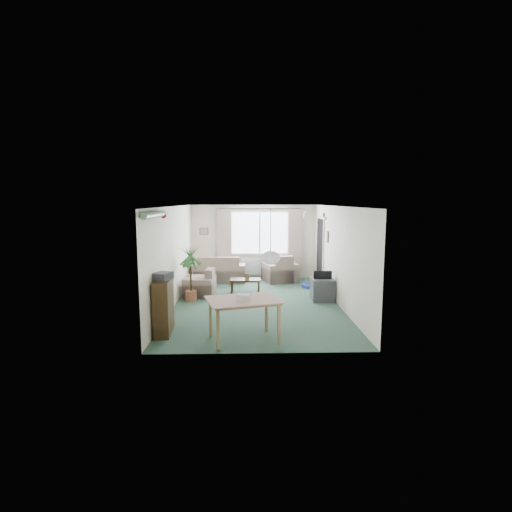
{
  "coord_description": "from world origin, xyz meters",
  "views": [
    {
      "loc": [
        -0.27,
        -9.63,
        2.54
      ],
      "look_at": [
        0.0,
        0.3,
        1.15
      ],
      "focal_mm": 28.0,
      "sensor_mm": 36.0,
      "label": 1
    }
  ],
  "objects_px": {
    "sofa": "(219,269)",
    "armchair_left": "(199,282)",
    "bookshelf": "(164,306)",
    "armchair_corner": "(280,268)",
    "houseplant": "(191,273)",
    "pet_bed": "(310,286)",
    "dining_table": "(244,320)",
    "coffee_table": "(245,286)",
    "tv_cube": "(322,290)"
  },
  "relations": [
    {
      "from": "armchair_left",
      "to": "bookshelf",
      "type": "height_order",
      "value": "bookshelf"
    },
    {
      "from": "bookshelf",
      "to": "coffee_table",
      "type": "bearing_deg",
      "value": 62.17
    },
    {
      "from": "armchair_left",
      "to": "houseplant",
      "type": "relative_size",
      "value": 0.57
    },
    {
      "from": "armchair_left",
      "to": "coffee_table",
      "type": "distance_m",
      "value": 1.28
    },
    {
      "from": "dining_table",
      "to": "tv_cube",
      "type": "height_order",
      "value": "dining_table"
    },
    {
      "from": "houseplant",
      "to": "armchair_corner",
      "type": "bearing_deg",
      "value": 44.53
    },
    {
      "from": "coffee_table",
      "to": "bookshelf",
      "type": "height_order",
      "value": "bookshelf"
    },
    {
      "from": "bookshelf",
      "to": "tv_cube",
      "type": "bearing_deg",
      "value": 31.82
    },
    {
      "from": "sofa",
      "to": "armchair_left",
      "type": "distance_m",
      "value": 1.91
    },
    {
      "from": "coffee_table",
      "to": "tv_cube",
      "type": "xyz_separation_m",
      "value": [
        1.97,
        -0.92,
        0.09
      ]
    },
    {
      "from": "bookshelf",
      "to": "dining_table",
      "type": "bearing_deg",
      "value": -19.02
    },
    {
      "from": "houseplant",
      "to": "pet_bed",
      "type": "bearing_deg",
      "value": 24.53
    },
    {
      "from": "armchair_left",
      "to": "tv_cube",
      "type": "xyz_separation_m",
      "value": [
        3.2,
        -0.59,
        -0.09
      ]
    },
    {
      "from": "sofa",
      "to": "tv_cube",
      "type": "relative_size",
      "value": 2.7
    },
    {
      "from": "sofa",
      "to": "armchair_corner",
      "type": "distance_m",
      "value": 1.91
    },
    {
      "from": "bookshelf",
      "to": "dining_table",
      "type": "relative_size",
      "value": 0.88
    },
    {
      "from": "sofa",
      "to": "dining_table",
      "type": "height_order",
      "value": "sofa"
    },
    {
      "from": "houseplant",
      "to": "pet_bed",
      "type": "relative_size",
      "value": 2.77
    },
    {
      "from": "houseplant",
      "to": "tv_cube",
      "type": "bearing_deg",
      "value": -0.08
    },
    {
      "from": "armchair_corner",
      "to": "houseplant",
      "type": "distance_m",
      "value": 3.47
    },
    {
      "from": "sofa",
      "to": "houseplant",
      "type": "bearing_deg",
      "value": 77.53
    },
    {
      "from": "houseplant",
      "to": "dining_table",
      "type": "xyz_separation_m",
      "value": [
        1.35,
        -2.9,
        -0.35
      ]
    },
    {
      "from": "tv_cube",
      "to": "houseplant",
      "type": "bearing_deg",
      "value": -178.9
    },
    {
      "from": "dining_table",
      "to": "tv_cube",
      "type": "distance_m",
      "value": 3.52
    },
    {
      "from": "dining_table",
      "to": "pet_bed",
      "type": "xyz_separation_m",
      "value": [
        1.94,
        4.4,
        -0.32
      ]
    },
    {
      "from": "armchair_corner",
      "to": "tv_cube",
      "type": "xyz_separation_m",
      "value": [
        0.89,
        -2.43,
        -0.15
      ]
    },
    {
      "from": "sofa",
      "to": "pet_bed",
      "type": "relative_size",
      "value": 3.16
    },
    {
      "from": "armchair_left",
      "to": "dining_table",
      "type": "relative_size",
      "value": 0.68
    },
    {
      "from": "houseplant",
      "to": "pet_bed",
      "type": "distance_m",
      "value": 3.68
    },
    {
      "from": "sofa",
      "to": "coffee_table",
      "type": "bearing_deg",
      "value": 118.58
    },
    {
      "from": "armchair_corner",
      "to": "armchair_left",
      "type": "height_order",
      "value": "armchair_corner"
    },
    {
      "from": "sofa",
      "to": "tv_cube",
      "type": "bearing_deg",
      "value": 138.98
    },
    {
      "from": "armchair_corner",
      "to": "tv_cube",
      "type": "height_order",
      "value": "armchair_corner"
    },
    {
      "from": "houseplant",
      "to": "bookshelf",
      "type": "bearing_deg",
      "value": -94.42
    },
    {
      "from": "bookshelf",
      "to": "tv_cube",
      "type": "distance_m",
      "value": 4.31
    },
    {
      "from": "coffee_table",
      "to": "bookshelf",
      "type": "relative_size",
      "value": 0.79
    },
    {
      "from": "armchair_corner",
      "to": "coffee_table",
      "type": "height_order",
      "value": "armchair_corner"
    },
    {
      "from": "armchair_left",
      "to": "pet_bed",
      "type": "bearing_deg",
      "value": 111.16
    },
    {
      "from": "bookshelf",
      "to": "tv_cube",
      "type": "relative_size",
      "value": 1.73
    },
    {
      "from": "bookshelf",
      "to": "houseplant",
      "type": "relative_size",
      "value": 0.73
    },
    {
      "from": "coffee_table",
      "to": "pet_bed",
      "type": "height_order",
      "value": "coffee_table"
    },
    {
      "from": "sofa",
      "to": "armchair_left",
      "type": "height_order",
      "value": "sofa"
    },
    {
      "from": "armchair_corner",
      "to": "armchair_left",
      "type": "distance_m",
      "value": 2.96
    },
    {
      "from": "sofa",
      "to": "bookshelf",
      "type": "xyz_separation_m",
      "value": [
        -0.74,
        -4.9,
        0.12
      ]
    },
    {
      "from": "armchair_corner",
      "to": "tv_cube",
      "type": "relative_size",
      "value": 1.56
    },
    {
      "from": "coffee_table",
      "to": "houseplant",
      "type": "relative_size",
      "value": 0.58
    },
    {
      "from": "armchair_corner",
      "to": "pet_bed",
      "type": "xyz_separation_m",
      "value": [
        0.83,
        -0.92,
        -0.37
      ]
    },
    {
      "from": "armchair_corner",
      "to": "armchair_left",
      "type": "bearing_deg",
      "value": 22.8
    },
    {
      "from": "bookshelf",
      "to": "houseplant",
      "type": "xyz_separation_m",
      "value": [
        0.19,
        2.46,
        0.19
      ]
    },
    {
      "from": "armchair_corner",
      "to": "tv_cube",
      "type": "bearing_deg",
      "value": 94.36
    }
  ]
}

